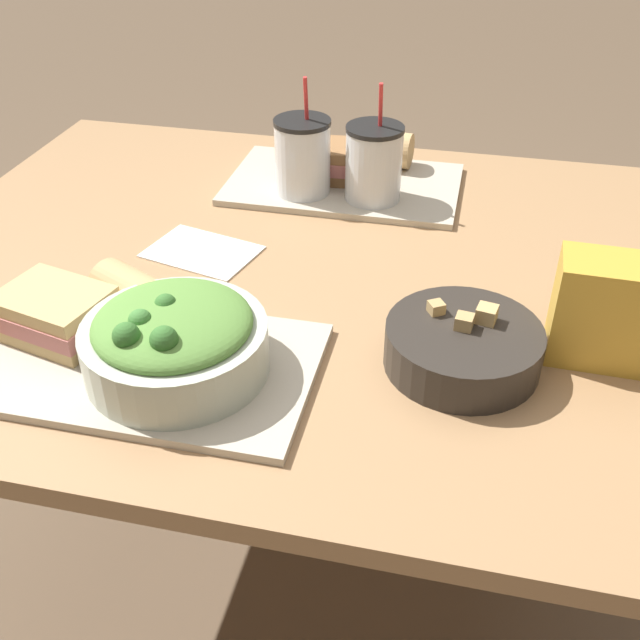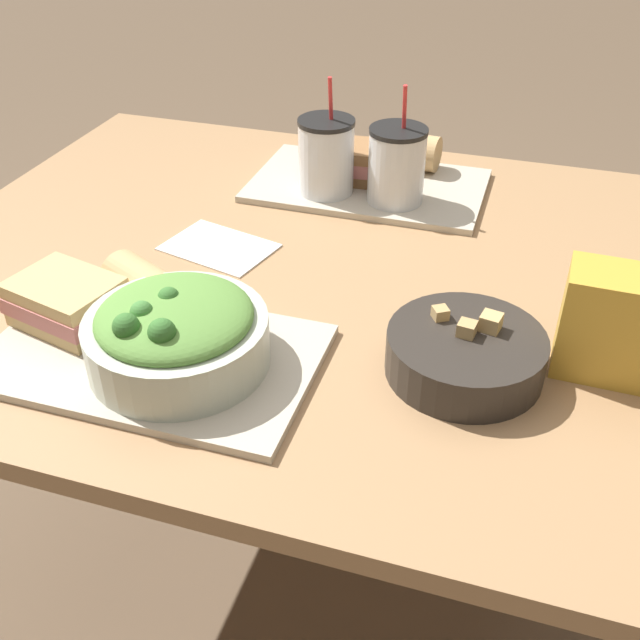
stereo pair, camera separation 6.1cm
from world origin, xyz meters
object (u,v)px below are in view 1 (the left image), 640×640
(sandwich_near, at_px, (56,313))
(drink_cup_dark, at_px, (303,159))
(sandwich_far, at_px, (326,161))
(baguette_near, at_px, (136,296))
(soup_bowl, at_px, (463,345))
(drink_cup_red, at_px, (374,165))
(salad_bowl, at_px, (174,339))
(napkin_folded, at_px, (202,252))
(baguette_far, at_px, (388,149))
(chip_bag, at_px, (608,311))

(sandwich_near, relative_size, drink_cup_dark, 0.78)
(sandwich_far, bearing_deg, baguette_near, -111.57)
(soup_bowl, xyz_separation_m, sandwich_near, (-0.53, -0.07, 0.01))
(baguette_near, xyz_separation_m, drink_cup_dark, (0.13, 0.44, 0.03))
(drink_cup_dark, xyz_separation_m, drink_cup_red, (0.13, 0.00, -0.00))
(salad_bowl, relative_size, drink_cup_dark, 1.09)
(napkin_folded, bearing_deg, baguette_far, 57.80)
(sandwich_far, height_order, napkin_folded, sandwich_far)
(soup_bowl, height_order, sandwich_far, soup_bowl)
(baguette_far, height_order, chip_bag, chip_bag)
(chip_bag, bearing_deg, baguette_far, 125.90)
(baguette_far, distance_m, napkin_folded, 0.46)
(baguette_far, bearing_deg, baguette_near, 161.56)
(sandwich_far, xyz_separation_m, drink_cup_dark, (-0.03, -0.07, 0.03))
(sandwich_near, distance_m, drink_cup_dark, 0.54)
(napkin_folded, bearing_deg, sandwich_far, 66.15)
(salad_bowl, height_order, drink_cup_red, drink_cup_red)
(baguette_far, bearing_deg, salad_bowl, 172.05)
(sandwich_near, height_order, baguette_near, baguette_near)
(napkin_folded, bearing_deg, sandwich_near, -111.08)
(salad_bowl, distance_m, drink_cup_red, 0.56)
(soup_bowl, relative_size, drink_cup_dark, 0.95)
(baguette_far, bearing_deg, soup_bowl, -157.19)
(baguette_near, xyz_separation_m, baguette_far, (0.26, 0.59, -0.00))
(sandwich_near, relative_size, napkin_folded, 0.85)
(salad_bowl, distance_m, sandwich_near, 0.19)
(sandwich_far, bearing_deg, baguette_far, 31.12)
(soup_bowl, xyz_separation_m, drink_cup_red, (-0.19, 0.43, 0.04))
(drink_cup_dark, relative_size, drink_cup_red, 1.01)
(sandwich_far, xyz_separation_m, baguette_far, (0.11, 0.08, 0.00))
(soup_bowl, distance_m, baguette_near, 0.44)
(salad_bowl, xyz_separation_m, drink_cup_red, (0.16, 0.54, 0.02))
(baguette_far, height_order, napkin_folded, baguette_far)
(salad_bowl, distance_m, baguette_far, 0.71)
(drink_cup_red, xyz_separation_m, chip_bag, (0.36, -0.38, -0.00))
(sandwich_near, relative_size, chip_bag, 1.15)
(sandwich_near, distance_m, drink_cup_red, 0.61)
(salad_bowl, relative_size, drink_cup_red, 1.10)
(baguette_near, xyz_separation_m, chip_bag, (0.62, 0.06, 0.03))
(soup_bowl, xyz_separation_m, baguette_far, (-0.18, 0.58, 0.02))
(salad_bowl, distance_m, napkin_folded, 0.32)
(soup_bowl, xyz_separation_m, sandwich_far, (-0.29, 0.51, 0.01))
(soup_bowl, bearing_deg, sandwich_far, 119.98)
(salad_bowl, xyz_separation_m, soup_bowl, (0.35, 0.10, -0.03))
(baguette_near, bearing_deg, chip_bag, -58.16)
(sandwich_near, relative_size, sandwich_far, 1.09)
(soup_bowl, relative_size, drink_cup_red, 0.96)
(sandwich_far, distance_m, chip_bag, 0.65)
(soup_bowl, relative_size, sandwich_near, 1.22)
(drink_cup_dark, bearing_deg, chip_bag, -37.43)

